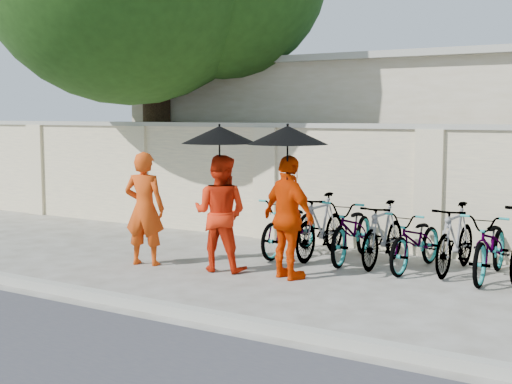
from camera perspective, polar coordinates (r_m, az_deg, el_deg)
The scene contains 16 objects.
ground at distance 9.84m, azimuth -3.55°, elevation -6.89°, with size 80.00×80.00×0.00m, color #A4A19B.
kerb at distance 8.54m, azimuth -10.29°, elevation -8.60°, with size 40.00×0.16×0.12m, color #9C9D90.
compound_wall at distance 11.96m, azimuth 9.35°, elevation 0.24°, with size 20.00×0.30×2.00m, color beige.
building_behind at distance 15.22m, azimuth 18.47°, elevation 3.54°, with size 14.00×6.00×3.20m, color beige.
monk_left at distance 10.67m, azimuth -8.92°, elevation -1.32°, with size 0.62×0.40×1.69m, color #C93E0C.
monk_center at distance 10.16m, azimuth -2.88°, elevation -1.70°, with size 0.81×0.63×1.66m, color red.
parasol_center at distance 9.97m, azimuth -2.94°, elevation 4.60°, with size 1.06×1.06×1.13m.
monk_right at distance 9.65m, azimuth 2.64°, elevation -2.05°, with size 0.99×0.41×1.69m, color #DA3300.
parasol_right at distance 9.47m, azimuth 2.54°, elevation 4.57°, with size 1.08×1.08×1.13m.
bike_0 at distance 11.37m, azimuth 2.77°, elevation -2.74°, with size 0.61×1.75×0.92m, color gray.
bike_1 at distance 11.14m, azimuth 5.19°, elevation -2.72°, with size 0.47×1.67×1.00m, color gray.
bike_2 at distance 10.96m, azimuth 7.74°, elevation -3.02°, with size 0.63×1.82×0.96m, color gray.
bike_3 at distance 10.69m, azimuth 10.12°, elevation -3.32°, with size 0.45×1.59×0.95m, color gray.
bike_4 at distance 10.48m, azimuth 12.71°, elevation -3.79°, with size 0.58×1.65×0.87m, color gray.
bike_5 at distance 10.43m, azimuth 15.66°, elevation -3.60°, with size 0.46×1.64×0.98m, color gray.
bike_6 at distance 10.18m, azimuth 18.29°, elevation -4.07°, with size 0.62×1.77×0.93m, color gray.
Camera 1 is at (5.60, -7.77, 2.23)m, focal length 50.00 mm.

